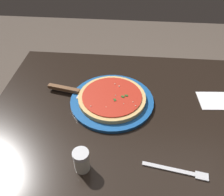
{
  "coord_description": "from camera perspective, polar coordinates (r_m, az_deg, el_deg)",
  "views": [
    {
      "loc": [
        0.01,
        -0.62,
        1.35
      ],
      "look_at": [
        -0.05,
        0.04,
        0.77
      ],
      "focal_mm": 38.13,
      "sensor_mm": 36.0,
      "label": 1
    }
  ],
  "objects": [
    {
      "name": "parmesan_shaker",
      "position": [
        0.69,
        -7.32,
        -14.66
      ],
      "size": [
        0.05,
        0.05,
        0.07
      ],
      "color": "silver",
      "rests_on": "restaurant_table"
    },
    {
      "name": "serving_plate",
      "position": [
        0.89,
        0.0,
        -0.65
      ],
      "size": [
        0.31,
        0.31,
        0.01
      ],
      "primitive_type": "cylinder",
      "color": "#195199",
      "rests_on": "restaurant_table"
    },
    {
      "name": "pizza",
      "position": [
        0.88,
        0.0,
        0.12
      ],
      "size": [
        0.25,
        0.25,
        0.02
      ],
      "color": "#DBB26B",
      "rests_on": "serving_plate"
    },
    {
      "name": "fork",
      "position": [
        0.73,
        15.75,
        -16.54
      ],
      "size": [
        0.19,
        0.05,
        0.0
      ],
      "color": "silver",
      "rests_on": "restaurant_table"
    },
    {
      "name": "pizza_server",
      "position": [
        0.93,
        -9.22,
        1.71
      ],
      "size": [
        0.22,
        0.09,
        0.01
      ],
      "color": "silver",
      "rests_on": "serving_plate"
    },
    {
      "name": "restaurant_table",
      "position": [
        0.98,
        2.88,
        -9.31
      ],
      "size": [
        0.98,
        0.75,
        0.75
      ],
      "color": "black",
      "rests_on": "ground_plane"
    },
    {
      "name": "napkin_folded_right",
      "position": [
        0.99,
        23.94,
        -0.58
      ],
      "size": [
        0.15,
        0.11,
        0.0
      ],
      "primitive_type": "cube",
      "rotation": [
        0.0,
        0.0,
        0.07
      ],
      "color": "white",
      "rests_on": "restaurant_table"
    }
  ]
}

